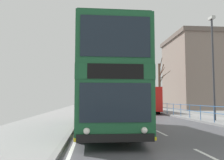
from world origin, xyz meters
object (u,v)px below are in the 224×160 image
Objects in this scene: background_building_00 at (208,73)px; background_bus_far_lane at (142,99)px; double_decker_bus_main at (105,85)px; street_lamp_far_side at (213,59)px; bare_tree_far_00 at (160,85)px.

background_bus_far_lane is at bearing -144.28° from background_building_00.
background_building_00 reaches higher than background_bus_far_lane.
background_bus_far_lane is (5.58, 16.99, -0.73)m from double_decker_bus_main.
bare_tree_far_00 is at bearing 89.42° from street_lamp_far_side.
bare_tree_far_00 is (2.57, 1.14, 1.82)m from background_bus_far_lane.
bare_tree_far_00 is (0.14, 14.09, -1.06)m from street_lamp_far_side.
street_lamp_far_side is at bearing -79.41° from background_bus_far_lane.
bare_tree_far_00 is 0.53× the size of background_building_00.
background_bus_far_lane is at bearing 71.81° from double_decker_bus_main.
background_bus_far_lane is at bearing 100.59° from street_lamp_far_side.
bare_tree_far_00 is 14.11m from background_building_00.
street_lamp_far_side reaches higher than background_bus_far_lane.
bare_tree_far_00 is (8.15, 18.13, 1.09)m from double_decker_bus_main.
double_decker_bus_main is 32.99m from background_building_00.
street_lamp_far_side is at bearing -90.58° from bare_tree_far_00.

